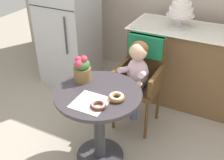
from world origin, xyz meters
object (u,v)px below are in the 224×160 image
Objects in this scene: wicker_chair at (142,68)px; donut_front at (116,97)px; donut_mid at (98,105)px; refrigerator at (68,19)px; seated_child at (136,71)px; cafe_table at (99,113)px; flower_vase at (82,69)px; tiered_cake_stand at (181,9)px.

wicker_chair is 7.30× the size of donut_front.
refrigerator is at bearing 132.06° from donut_mid.
seated_child reaches higher than donut_mid.
donut_front reaches higher than cafe_table.
flower_vase reaches higher than donut_front.
donut_mid is (-0.01, -0.87, 0.10)m from wicker_chair.
refrigerator is (-1.15, 1.28, 0.11)m from donut_mid.
donut_front is at bearing 63.69° from donut_mid.
flower_vase is 0.14× the size of refrigerator.
flower_vase is 1.29m from refrigerator.
wicker_chair is 2.94× the size of tiered_cake_stand.
seated_child is at bearing 52.90° from flower_vase.
donut_mid is 0.53× the size of flower_vase.
wicker_chair is at bearing -106.55° from tiered_cake_stand.
cafe_table is at bearing -101.42° from seated_child.
donut_mid is 1.53m from tiered_cake_stand.
tiered_cake_stand reaches higher than donut_mid.
donut_front is 0.08× the size of refrigerator.
flower_vase is 1.32m from tiered_cake_stand.
flower_vase reaches higher than cafe_table.
donut_front is 1.67m from refrigerator.
flower_vase is (-0.33, -0.59, 0.19)m from wicker_chair.
cafe_table is at bearing -46.33° from refrigerator.
donut_mid is 0.07× the size of refrigerator.
tiered_cake_stand is at bearing 68.72° from wicker_chair.
wicker_chair is at bearing 90.00° from seated_child.
wicker_chair is at bearing 81.08° from cafe_table.
cafe_table is 3.13× the size of flower_vase.
seated_child reaches higher than flower_vase.
seated_child is 1.30m from refrigerator.
tiered_cake_stand is (0.50, 1.19, 0.27)m from flower_vase.
wicker_chair reaches higher than donut_front.
flower_vase is at bearing 152.83° from cafe_table.
cafe_table is at bearing -103.65° from wicker_chair.
wicker_chair is 0.70m from flower_vase.
flower_vase is at bearing 137.88° from donut_mid.
tiered_cake_stand is (0.29, 1.30, 0.59)m from cafe_table.
refrigerator reaches higher than wicker_chair.
wicker_chair is at bearing 95.39° from donut_front.
seated_child is 0.56m from flower_vase.
cafe_table is 5.89× the size of donut_mid.
refrigerator reaches higher than cafe_table.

